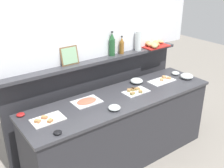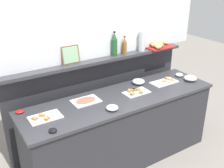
{
  "view_description": "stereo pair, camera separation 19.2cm",
  "coord_description": "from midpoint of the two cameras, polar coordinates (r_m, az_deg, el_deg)",
  "views": [
    {
      "loc": [
        -1.79,
        -2.25,
        2.34
      ],
      "look_at": [
        -0.07,
        0.1,
        1.05
      ],
      "focal_mm": 43.39,
      "sensor_mm": 36.0,
      "label": 1
    },
    {
      "loc": [
        -1.63,
        -2.36,
        2.34
      ],
      "look_at": [
        -0.07,
        0.1,
        1.05
      ],
      "focal_mm": 43.39,
      "sensor_mm": 36.0,
      "label": 2
    }
  ],
  "objects": [
    {
      "name": "back_ledge_unit",
      "position": [
        3.71,
        -1.15,
        -3.1
      ],
      "size": [
        2.53,
        0.22,
        1.26
      ],
      "color": "#2D2D33",
      "rests_on": "ground_plane"
    },
    {
      "name": "glass_bowl_small",
      "position": [
        2.92,
        1.93,
        -5.08
      ],
      "size": [
        0.13,
        0.13,
        0.05
      ],
      "color": "silver",
      "rests_on": "buffet_counter"
    },
    {
      "name": "wine_bottle_green",
      "position": [
        3.5,
        2.09,
        8.23
      ],
      "size": [
        0.08,
        0.08,
        0.32
      ],
      "color": "#23562D",
      "rests_on": "back_ledge_unit"
    },
    {
      "name": "buffet_counter",
      "position": [
        3.44,
        3.48,
        -9.49
      ],
      "size": [
        2.43,
        0.69,
        0.9
      ],
      "color": "#2D2D33",
      "rests_on": "ground_plane"
    },
    {
      "name": "bread_basket",
      "position": [
        3.96,
        11.08,
        8.06
      ],
      "size": [
        0.4,
        0.31,
        0.08
      ],
      "color": "#B2231E",
      "rests_on": "back_ledge_unit"
    },
    {
      "name": "framed_picture",
      "position": [
        3.23,
        -7.05,
        6.09
      ],
      "size": [
        0.22,
        0.06,
        0.22
      ],
      "color": "brown",
      "rests_on": "back_ledge_unit"
    },
    {
      "name": "glass_bowl_extra",
      "position": [
        3.57,
        7.13,
        0.47
      ],
      "size": [
        0.16,
        0.16,
        0.07
      ],
      "color": "silver",
      "rests_on": "buffet_counter"
    },
    {
      "name": "glass_bowl_large",
      "position": [
        3.82,
        17.58,
        1.14
      ],
      "size": [
        0.18,
        0.18,
        0.07
      ],
      "color": "silver",
      "rests_on": "buffet_counter"
    },
    {
      "name": "cold_cuts_platter",
      "position": [
        3.11,
        -3.76,
        -3.55
      ],
      "size": [
        0.32,
        0.22,
        0.02
      ],
      "color": "silver",
      "rests_on": "buffet_counter"
    },
    {
      "name": "sandwich_platter_rear",
      "position": [
        3.33,
        6.69,
        -1.68
      ],
      "size": [
        0.32,
        0.18,
        0.04
      ],
      "color": "silver",
      "rests_on": "buffet_counter"
    },
    {
      "name": "ground_plane",
      "position": [
        4.11,
        -1.66,
        -10.91
      ],
      "size": [
        12.0,
        12.0,
        0.0
      ],
      "primitive_type": "plane",
      "color": "gray"
    },
    {
      "name": "sandwich_platter_side",
      "position": [
        2.84,
        -12.16,
        -6.91
      ],
      "size": [
        0.33,
        0.2,
        0.04
      ],
      "color": "white",
      "rests_on": "buffet_counter"
    },
    {
      "name": "upper_wall_panel",
      "position": [
        3.35,
        -1.56,
        16.77
      ],
      "size": [
        3.13,
        0.08,
        1.34
      ],
      "primitive_type": "cube",
      "color": "white",
      "rests_on": "back_ledge_unit"
    },
    {
      "name": "sandwich_platter_front",
      "position": [
        3.69,
        12.57,
        0.46
      ],
      "size": [
        0.37,
        0.19,
        0.04
      ],
      "color": "white",
      "rests_on": "buffet_counter"
    },
    {
      "name": "vinegar_bottle_amber",
      "position": [
        3.59,
        4.18,
        7.97
      ],
      "size": [
        0.06,
        0.06,
        0.24
      ],
      "color": "#8E5B23",
      "rests_on": "back_ledge_unit"
    },
    {
      "name": "glass_bowl_medium",
      "position": [
        3.93,
        15.38,
        1.85
      ],
      "size": [
        0.11,
        0.11,
        0.04
      ],
      "color": "silver",
      "rests_on": "buffet_counter"
    },
    {
      "name": "condiment_bowl_red",
      "position": [
        2.61,
        -10.31,
        -9.62
      ],
      "size": [
        0.08,
        0.08,
        0.03
      ],
      "primitive_type": "ellipsoid",
      "color": "black",
      "rests_on": "buffet_counter"
    },
    {
      "name": "water_carafe",
      "position": [
        3.74,
        7.8,
        8.92
      ],
      "size": [
        0.09,
        0.09,
        0.27
      ],
      "primitive_type": "cylinder",
      "color": "silver",
      "rests_on": "back_ledge_unit"
    },
    {
      "name": "condiment_bowl_dark",
      "position": [
        3.0,
        -17.18,
        -5.59
      ],
      "size": [
        0.09,
        0.09,
        0.03
      ],
      "primitive_type": "ellipsoid",
      "color": "red",
      "rests_on": "buffet_counter"
    }
  ]
}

